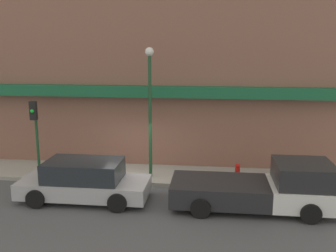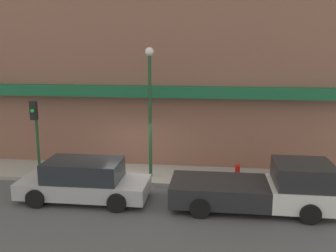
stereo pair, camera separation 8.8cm
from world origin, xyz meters
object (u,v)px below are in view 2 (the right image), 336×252
Objects in this scene: parked_car at (84,181)px; traffic_light at (35,124)px; pickup_truck at (264,188)px; street_lamp at (150,98)px; fire_hydrant at (237,172)px.

traffic_light is (-2.88, 2.21, 1.66)m from parked_car.
street_lamp is at bearing 153.83° from pickup_truck.
pickup_truck is at bearing -13.18° from traffic_light.
fire_hydrant is at bearing 21.18° from parked_car.
fire_hydrant is at bearing 109.73° from pickup_truck.
parked_car is 1.49× the size of traffic_light.
traffic_light is at bearing -177.96° from street_lamp.
pickup_truck reaches higher than fire_hydrant.
street_lamp is (-4.45, 2.39, 2.83)m from pickup_truck.
pickup_truck is 6.56m from parked_car.
parked_car is 6.77× the size of fire_hydrant.
pickup_truck is 2.54m from fire_hydrant.
pickup_truck is at bearing -72.31° from fire_hydrant.
parked_car is at bearing -131.44° from street_lamp.
street_lamp reaches higher than pickup_truck.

